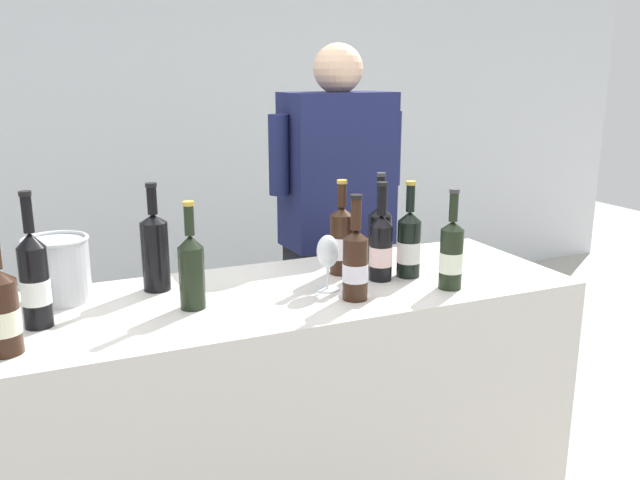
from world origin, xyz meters
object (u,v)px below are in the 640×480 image
wine_bottle_7 (451,254)px  wine_bottle_8 (192,269)px  wine_bottle_9 (342,240)px  potted_shrub (338,238)px  wine_bottle_0 (380,236)px  wine_bottle_3 (1,311)px  wine_bottle_2 (35,280)px  wine_bottle_6 (355,263)px  wine_bottle_4 (381,246)px  person_server (337,261)px  wine_bottle_5 (155,250)px  ice_bucket (58,269)px  wine_bottle_1 (409,244)px  wine_glass (328,254)px

wine_bottle_7 → wine_bottle_8: (-0.78, 0.15, 0.01)m
wine_bottle_9 → potted_shrub: wine_bottle_9 is taller
wine_bottle_0 → wine_bottle_3: 1.18m
wine_bottle_0 → wine_bottle_8: (-0.67, -0.11, -0.00)m
wine_bottle_2 → wine_bottle_8: bearing=-3.3°
wine_bottle_7 → wine_bottle_6: bearing=174.9°
wine_bottle_0 → wine_bottle_4: 0.11m
wine_bottle_6 → wine_bottle_9: size_ratio=1.00×
wine_bottle_6 → person_server: 0.86m
wine_bottle_5 → wine_bottle_7: size_ratio=1.07×
wine_bottle_0 → wine_bottle_9: size_ratio=1.06×
wine_bottle_4 → wine_bottle_7: bearing=-45.9°
wine_bottle_9 → wine_bottle_6: bearing=-106.4°
wine_bottle_0 → wine_bottle_4: (-0.05, -0.09, -0.01)m
wine_bottle_7 → ice_bucket: bearing=162.0°
wine_bottle_1 → wine_bottle_9: bearing=148.1°
wine_bottle_9 → wine_glass: (-0.11, -0.14, -0.00)m
ice_bucket → wine_bottle_8: bearing=-32.5°
wine_bottle_1 → ice_bucket: wine_bottle_1 is taller
wine_bottle_5 → potted_shrub: size_ratio=0.27×
wine_glass → wine_bottle_4: bearing=6.8°
wine_bottle_8 → person_server: 1.03m
wine_bottle_5 → ice_bucket: wine_bottle_5 is taller
wine_glass → wine_bottle_2: bearing=177.9°
person_server → wine_bottle_6: bearing=-111.3°
wine_bottle_0 → ice_bucket: wine_bottle_0 is taller
ice_bucket → person_server: 1.21m
potted_shrub → wine_bottle_1: bearing=-103.0°
person_server → wine_bottle_0: bearing=-99.8°
wine_bottle_1 → wine_bottle_8: size_ratio=1.02×
wine_bottle_2 → wine_bottle_6: bearing=-9.2°
wine_bottle_2 → wine_bottle_9: (0.95, 0.11, -0.02)m
wine_bottle_3 → person_server: person_server is taller
wine_bottle_3 → wine_bottle_9: bearing=14.4°
wine_bottle_1 → ice_bucket: bearing=169.1°
wine_bottle_1 → wine_bottle_6: 0.30m
ice_bucket → wine_glass: bearing=-16.5°
wine_bottle_4 → wine_bottle_8: size_ratio=1.03×
wine_bottle_0 → wine_glass: (-0.25, -0.12, -0.01)m
wine_bottle_9 → person_server: (0.23, 0.52, -0.24)m
wine_bottle_0 → person_server: 0.60m
wine_bottle_6 → ice_bucket: bearing=157.3°
wine_bottle_6 → wine_bottle_9: (0.07, 0.25, 0.00)m
ice_bucket → wine_bottle_3: bearing=-111.5°
wine_bottle_5 → wine_bottle_6: size_ratio=1.06×
wine_bottle_6 → potted_shrub: 1.33m
wine_bottle_8 → potted_shrub: wine_bottle_8 is taller
wine_glass → wine_bottle_9: bearing=50.7°
wine_bottle_3 → ice_bucket: wine_bottle_3 is taller
wine_bottle_2 → wine_glass: bearing=-2.1°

